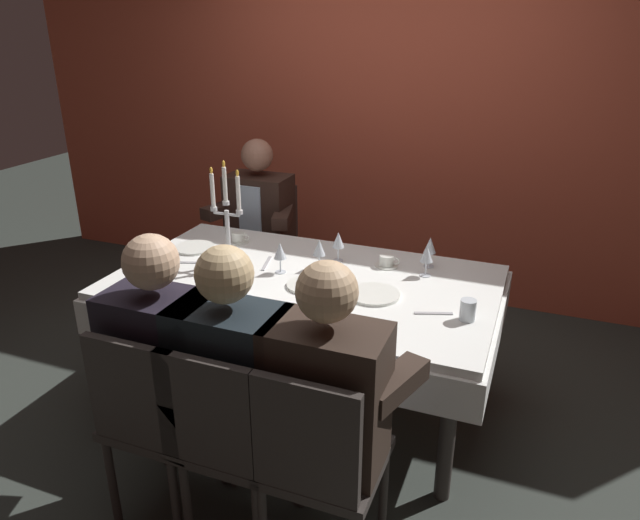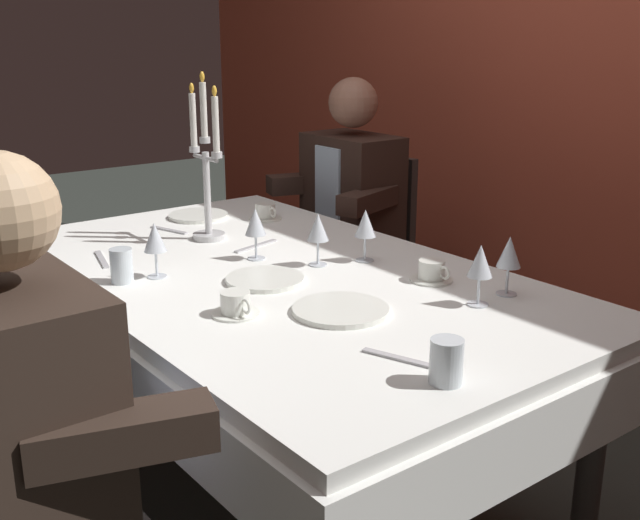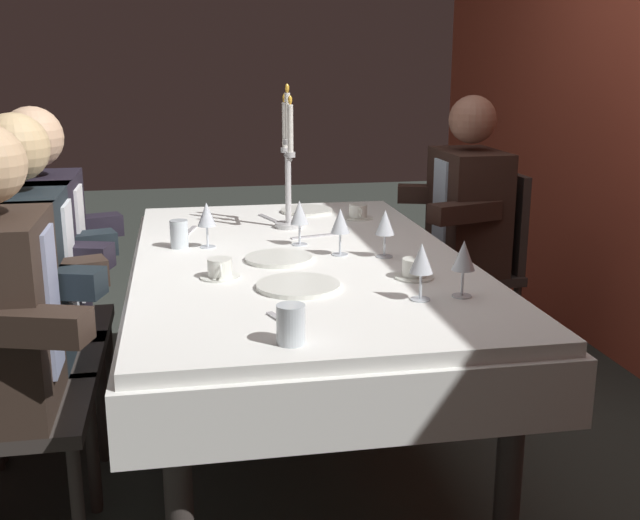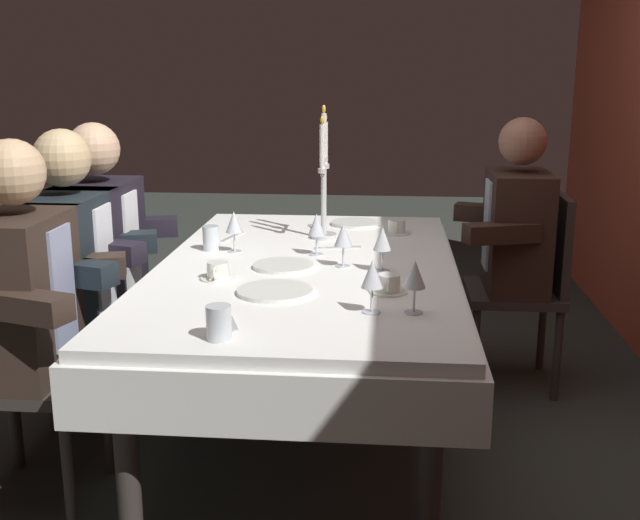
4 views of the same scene
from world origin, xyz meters
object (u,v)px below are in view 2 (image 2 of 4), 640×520
candelabra (206,174)px  water_tumbler_1 (122,266)px  wine_glass_3 (365,225)px  dinner_plate_1 (265,279)px  wine_glass_1 (155,239)px  dining_table (277,309)px  wine_glass_0 (480,263)px  water_tumbler_0 (446,361)px  dinner_plate_2 (198,216)px  dinner_plate_0 (341,310)px  wine_glass_5 (318,228)px  coffee_cup_0 (266,212)px  wine_glass_4 (509,254)px  seated_diner_3 (21,421)px  wine_glass_2 (255,224)px  seated_diner_0 (353,196)px  coffee_cup_1 (432,272)px  coffee_cup_2 (236,305)px

candelabra → water_tumbler_1: (0.26, -0.43, -0.18)m
candelabra → wine_glass_3: 0.59m
dinner_plate_1 → wine_glass_1: bearing=-134.9°
dining_table → water_tumbler_1: 0.47m
wine_glass_0 → wine_glass_3: (-0.48, 0.03, 0.00)m
wine_glass_1 → water_tumbler_0: 1.01m
dining_table → dinner_plate_2: 0.77m
candelabra → dinner_plate_0: 0.86m
wine_glass_5 → coffee_cup_0: size_ratio=1.24×
dinner_plate_1 → dinner_plate_0: bearing=2.7°
wine_glass_4 → seated_diner_3: bearing=-94.4°
water_tumbler_0 → water_tumbler_1: 1.05m
wine_glass_5 → candelabra: bearing=-166.6°
wine_glass_2 → water_tumbler_1: wine_glass_2 is taller
seated_diner_0 → wine_glass_4: bearing=-21.9°
candelabra → dinner_plate_0: bearing=-6.2°
wine_glass_0 → wine_glass_4: size_ratio=1.00×
wine_glass_2 → candelabra: bearing=179.6°
wine_glass_1 → wine_glass_2: bearing=86.2°
dining_table → wine_glass_5: wine_glass_5 is taller
wine_glass_1 → seated_diner_3: bearing=-43.1°
candelabra → dinner_plate_1: size_ratio=2.49×
water_tumbler_0 → candelabra: bearing=172.2°
seated_diner_3 → wine_glass_0: bearing=84.6°
wine_glass_5 → wine_glass_4: bearing=24.8°
wine_glass_2 → wine_glass_3: (0.22, 0.26, 0.00)m
water_tumbler_0 → seated_diner_3: bearing=-117.1°
wine_glass_4 → wine_glass_0: bearing=-86.1°
seated_diner_0 → wine_glass_2: bearing=-57.2°
dining_table → coffee_cup_0: coffee_cup_0 is taller
dining_table → coffee_cup_0: bearing=148.9°
seated_diner_3 → dinner_plate_1: bearing=116.0°
dinner_plate_0 → water_tumbler_0: size_ratio=2.60×
dinner_plate_0 → seated_diner_3: 0.83m
dinner_plate_2 → seated_diner_3: size_ratio=0.18×
wine_glass_2 → coffee_cup_1: size_ratio=1.24×
coffee_cup_0 → seated_diner_0: size_ratio=0.11×
dining_table → seated_diner_0: seated_diner_0 is taller
coffee_cup_2 → dinner_plate_2: bearing=156.1°
dinner_plate_1 → wine_glass_2: 0.25m
seated_diner_3 → coffee_cup_2: bearing=109.9°
wine_glass_0 → wine_glass_4: same height
seated_diner_3 → wine_glass_3: bearing=107.8°
water_tumbler_1 → seated_diner_0: size_ratio=0.08×
water_tumbler_0 → wine_glass_1: bearing=-171.1°
wine_glass_1 → seated_diner_0: seated_diner_0 is taller
wine_glass_3 → dinner_plate_2: bearing=-170.9°
candelabra → seated_diner_0: (-0.26, 0.86, -0.23)m
wine_glass_0 → wine_glass_2: (-0.71, -0.23, 0.00)m
dining_table → coffee_cup_1: size_ratio=14.70×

